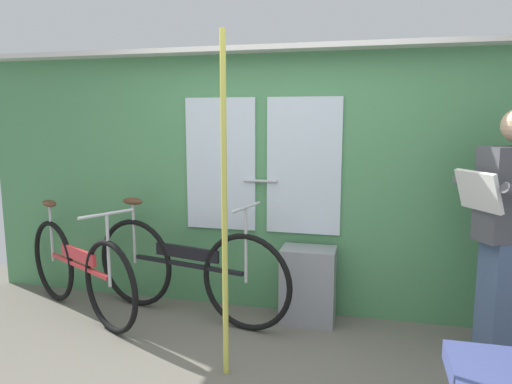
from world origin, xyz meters
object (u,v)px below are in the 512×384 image
Objects in this scene: bicycle_near_door at (186,269)px; trash_bin_by_wall at (308,285)px; passenger_reading_newspaper at (509,230)px; handrail_pole at (224,210)px; bicycle_leaning_behind at (79,270)px.

bicycle_near_door is 0.99m from trash_bin_by_wall.
passenger_reading_newspaper is at bearing 10.31° from bicycle_near_door.
trash_bin_by_wall is 1.24m from handrail_pole.
bicycle_leaning_behind is (-0.88, -0.17, -0.02)m from bicycle_near_door.
passenger_reading_newspaper is (2.32, -0.10, 0.48)m from bicycle_near_door.
bicycle_leaning_behind is 2.47× the size of trash_bin_by_wall.
bicycle_near_door reaches higher than trash_bin_by_wall.
bicycle_leaning_behind is 3.24m from passenger_reading_newspaper.
bicycle_near_door is 0.89m from bicycle_leaning_behind.
handrail_pole is (1.45, -0.59, 0.68)m from bicycle_leaning_behind.
passenger_reading_newspaper is 1.49m from trash_bin_by_wall.
bicycle_leaning_behind is at bearing -156.25° from bicycle_near_door.
trash_bin_by_wall is at bearing 65.96° from handrail_pole.
handrail_pole is at bearing 6.69° from bicycle_leaning_behind.
bicycle_leaning_behind is at bearing -170.48° from trash_bin_by_wall.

